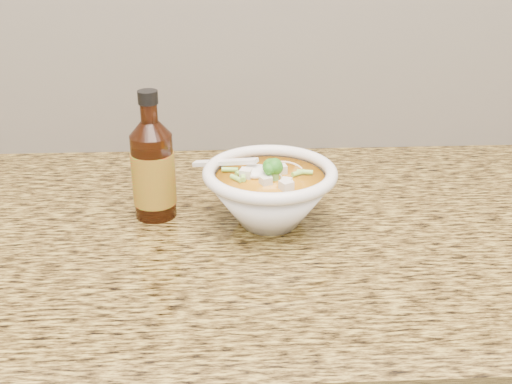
{
  "coord_description": "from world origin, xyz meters",
  "views": [
    {
      "loc": [
        -0.04,
        0.84,
        1.34
      ],
      "look_at": [
        0.0,
        1.68,
        0.95
      ],
      "focal_mm": 45.0,
      "sensor_mm": 36.0,
      "label": 1
    }
  ],
  "objects": [
    {
      "name": "counter_slab",
      "position": [
        0.0,
        1.68,
        0.88
      ],
      "size": [
        4.0,
        0.68,
        0.04
      ],
      "primitive_type": "cube",
      "color": "olive",
      "rests_on": "cabinet"
    },
    {
      "name": "hot_sauce_bottle",
      "position": [
        -0.15,
        1.71,
        0.97
      ],
      "size": [
        0.06,
        0.06,
        0.19
      ],
      "rotation": [
        0.0,
        0.0,
        -0.02
      ],
      "color": "#381507",
      "rests_on": "counter_slab"
    },
    {
      "name": "soup_bowl",
      "position": [
        0.02,
        1.68,
        0.95
      ],
      "size": [
        0.21,
        0.19,
        0.11
      ],
      "rotation": [
        0.0,
        0.0,
        0.27
      ],
      "color": "white",
      "rests_on": "counter_slab"
    }
  ]
}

